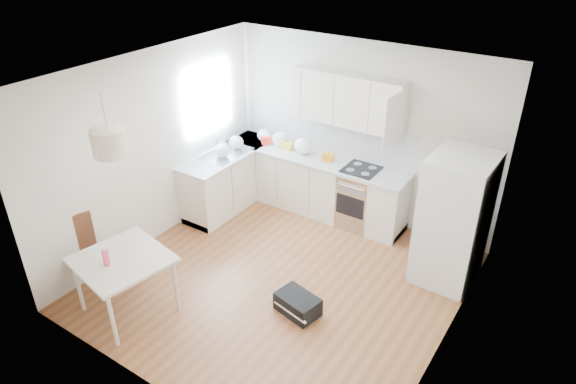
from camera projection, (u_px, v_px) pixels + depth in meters
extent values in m
plane|color=brown|center=(281.00, 281.00, 6.67)|extent=(4.20, 4.20, 0.00)
plane|color=white|center=(279.00, 77.00, 5.36)|extent=(4.20, 4.20, 0.00)
plane|color=beige|center=(360.00, 133.00, 7.55)|extent=(4.20, 0.00, 4.20)
plane|color=beige|center=(154.00, 149.00, 7.03)|extent=(0.00, 4.20, 4.20)
plane|color=beige|center=(457.00, 247.00, 5.00)|extent=(0.00, 4.20, 4.20)
cube|color=#BFE0F9|center=(208.00, 98.00, 7.67)|extent=(0.02, 1.00, 1.00)
cube|color=silver|center=(313.00, 184.00, 8.06)|extent=(3.00, 0.60, 0.88)
cube|color=silver|center=(230.00, 180.00, 8.20)|extent=(0.60, 1.80, 0.88)
cube|color=#A9ABAE|center=(314.00, 158.00, 7.84)|extent=(3.02, 0.64, 0.04)
cube|color=#A9ABAE|center=(228.00, 153.00, 7.98)|extent=(0.64, 1.82, 0.04)
cube|color=white|center=(324.00, 133.00, 7.90)|extent=(3.00, 0.01, 0.58)
cube|color=white|center=(212.00, 131.00, 7.97)|extent=(0.01, 1.80, 0.58)
cube|color=silver|center=(348.00, 99.00, 7.25)|extent=(1.70, 0.32, 0.75)
cube|color=beige|center=(122.00, 260.00, 5.83)|extent=(1.13, 1.13, 0.04)
cylinder|color=silver|center=(78.00, 286.00, 6.02)|extent=(0.05, 0.05, 0.72)
cylinder|color=silver|center=(113.00, 320.00, 5.52)|extent=(0.05, 0.05, 0.72)
cylinder|color=silver|center=(139.00, 257.00, 6.52)|extent=(0.05, 0.05, 0.72)
cylinder|color=silver|center=(176.00, 286.00, 6.02)|extent=(0.05, 0.05, 0.72)
cylinder|color=#D93C5A|center=(106.00, 256.00, 5.66)|extent=(0.08, 0.08, 0.25)
cube|color=black|center=(298.00, 304.00, 6.10)|extent=(0.57, 0.43, 0.24)
cylinder|color=beige|center=(109.00, 142.00, 5.16)|extent=(0.37, 0.37, 0.28)
ellipsoid|color=white|center=(264.00, 135.00, 8.31)|extent=(0.23, 0.19, 0.21)
ellipsoid|color=white|center=(280.00, 139.00, 8.11)|extent=(0.27, 0.23, 0.24)
ellipsoid|color=white|center=(303.00, 146.00, 7.86)|extent=(0.29, 0.24, 0.26)
ellipsoid|color=white|center=(236.00, 142.00, 8.04)|extent=(0.24, 0.20, 0.21)
ellipsoid|color=white|center=(222.00, 151.00, 7.76)|extent=(0.24, 0.21, 0.22)
cube|color=orange|center=(328.00, 157.00, 7.68)|extent=(0.20, 0.16, 0.12)
cube|color=gold|center=(288.00, 146.00, 8.04)|extent=(0.18, 0.12, 0.12)
cube|color=red|center=(267.00, 140.00, 8.24)|extent=(0.20, 0.20, 0.12)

